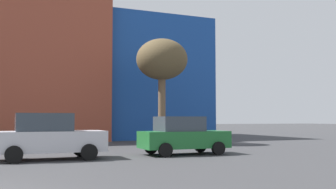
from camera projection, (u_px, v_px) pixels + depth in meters
name	position (u px, v px, depth m)	size (l,w,h in m)	color
parked_car_2	(49.00, 137.00, 14.89)	(4.04, 1.98, 1.75)	silver
parked_car_3	(183.00, 136.00, 17.05)	(3.78, 1.86, 1.64)	#1E662D
bare_tree_0	(162.00, 61.00, 24.37)	(3.18, 3.18, 6.49)	brown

